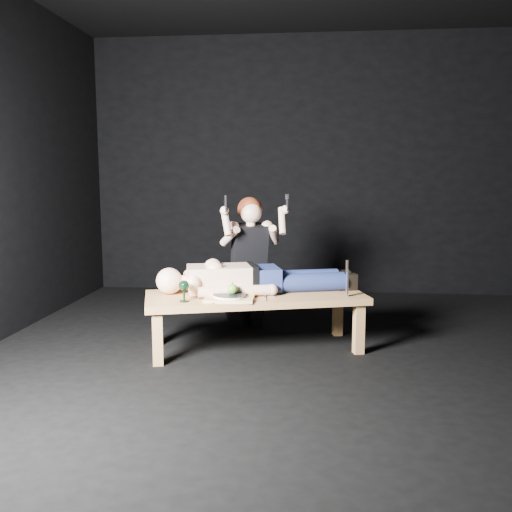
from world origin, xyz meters
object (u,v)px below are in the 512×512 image
object	(u,v)px
table	(255,322)
lying_man	(259,275)
kneeling_woman	(247,261)
goblet	(184,291)
serving_tray	(229,298)
carving_knife	(347,278)

from	to	relation	value
table	lying_man	world-z (taller)	lying_man
lying_man	kneeling_woman	world-z (taller)	kneeling_woman
lying_man	kneeling_woman	distance (m)	0.55
goblet	lying_man	bearing A→B (deg)	40.79
lying_man	goblet	world-z (taller)	lying_man
kneeling_woman	goblet	xyz separation A→B (m)	(-0.36, -0.98, -0.09)
table	kneeling_woman	size ratio (longest dim) A/B	1.40
table	kneeling_woman	distance (m)	0.77
goblet	serving_tray	bearing A→B (deg)	17.67
lying_man	kneeling_woman	size ratio (longest dim) A/B	1.42
kneeling_woman	serving_tray	world-z (taller)	kneeling_woman
table	lying_man	size ratio (longest dim) A/B	0.98
kneeling_woman	carving_knife	bearing A→B (deg)	-58.73
carving_knife	lying_man	bearing A→B (deg)	152.97
kneeling_woman	carving_knife	world-z (taller)	kneeling_woman
kneeling_woman	table	bearing A→B (deg)	-98.98
table	kneeling_woman	bearing A→B (deg)	86.06
table	serving_tray	size ratio (longest dim) A/B	4.67
table	kneeling_woman	world-z (taller)	kneeling_woman
kneeling_woman	lying_man	bearing A→B (deg)	-94.27
carving_knife	kneeling_woman	bearing A→B (deg)	126.31
lying_man	serving_tray	bearing A→B (deg)	-135.47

